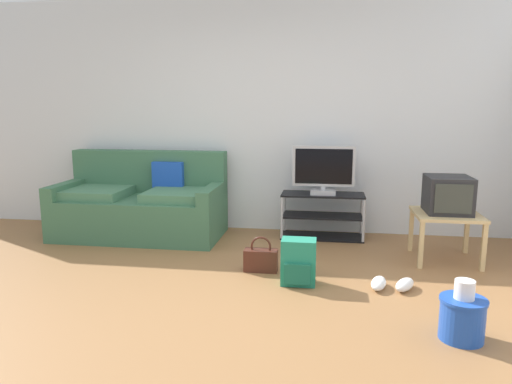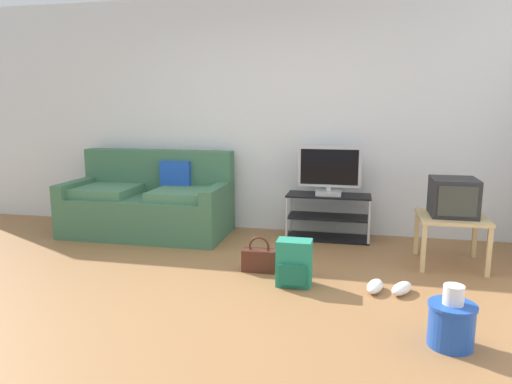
{
  "view_description": "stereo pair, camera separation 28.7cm",
  "coord_description": "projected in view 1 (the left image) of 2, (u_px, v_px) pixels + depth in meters",
  "views": [
    {
      "loc": [
        0.81,
        -3.08,
        1.46
      ],
      "look_at": [
        0.16,
        1.16,
        0.68
      ],
      "focal_mm": 33.05,
      "sensor_mm": 36.0,
      "label": 1
    },
    {
      "loc": [
        1.09,
        -3.02,
        1.46
      ],
      "look_at": [
        0.16,
        1.16,
        0.68
      ],
      "focal_mm": 33.05,
      "sensor_mm": 36.0,
      "label": 2
    }
  ],
  "objects": [
    {
      "name": "flat_tv",
      "position": [
        323.0,
        171.0,
        5.17
      ],
      "size": [
        0.68,
        0.22,
        0.53
      ],
      "color": "#B2B2B7",
      "rests_on": "tv_stand"
    },
    {
      "name": "wall_back",
      "position": [
        259.0,
        116.0,
        5.52
      ],
      "size": [
        9.0,
        0.1,
        2.7
      ],
      "primitive_type": "cube",
      "color": "silver",
      "rests_on": "ground_plane"
    },
    {
      "name": "handbag",
      "position": [
        261.0,
        259.0,
        4.22
      ],
      "size": [
        0.3,
        0.13,
        0.32
      ],
      "rotation": [
        0.0,
        0.0,
        0.31
      ],
      "color": "#4C2319",
      "rests_on": "ground_plane"
    },
    {
      "name": "couch",
      "position": [
        142.0,
        205.0,
        5.37
      ],
      "size": [
        1.84,
        0.9,
        0.95
      ],
      "color": "#3D6B4C",
      "rests_on": "ground_plane"
    },
    {
      "name": "crt_tv",
      "position": [
        448.0,
        195.0,
        4.44
      ],
      "size": [
        0.4,
        0.43,
        0.35
      ],
      "color": "#232326",
      "rests_on": "side_table"
    },
    {
      "name": "side_table",
      "position": [
        446.0,
        219.0,
        4.47
      ],
      "size": [
        0.6,
        0.6,
        0.47
      ],
      "color": "tan",
      "rests_on": "ground_plane"
    },
    {
      "name": "cleaning_bucket",
      "position": [
        462.0,
        315.0,
        2.97
      ],
      "size": [
        0.29,
        0.29,
        0.39
      ],
      "color": "blue",
      "rests_on": "ground_plane"
    },
    {
      "name": "sneakers_pair",
      "position": [
        392.0,
        284.0,
        3.81
      ],
      "size": [
        0.41,
        0.28,
        0.09
      ],
      "color": "white",
      "rests_on": "ground_plane"
    },
    {
      "name": "ground_plane",
      "position": [
        209.0,
        315.0,
        3.38
      ],
      "size": [
        9.0,
        9.8,
        0.02
      ],
      "primitive_type": "cube",
      "color": "olive"
    },
    {
      "name": "tv_stand",
      "position": [
        322.0,
        216.0,
        5.29
      ],
      "size": [
        0.92,
        0.38,
        0.5
      ],
      "color": "black",
      "rests_on": "ground_plane"
    },
    {
      "name": "backpack",
      "position": [
        298.0,
        262.0,
        3.9
      ],
      "size": [
        0.28,
        0.26,
        0.38
      ],
      "rotation": [
        0.0,
        0.0,
        -0.0
      ],
      "color": "#238466",
      "rests_on": "ground_plane"
    }
  ]
}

